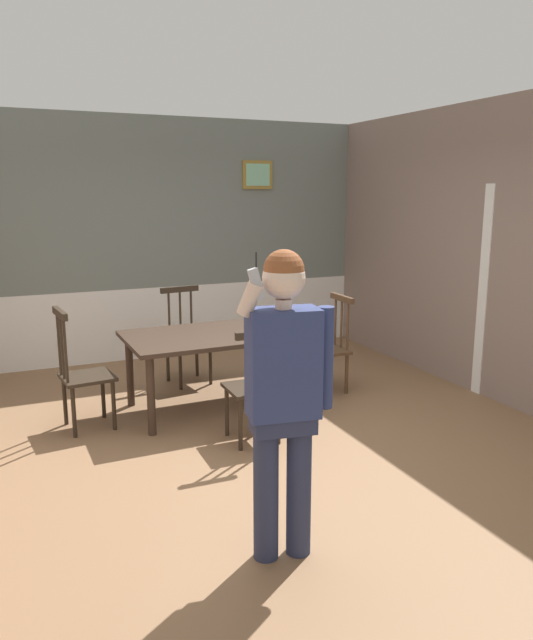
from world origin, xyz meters
TOP-DOWN VIEW (x-y plane):
  - ground_plane at (0.00, 0.00)m, footprint 6.48×6.48m
  - room_back_partition at (0.00, 2.95)m, footprint 5.29×0.17m
  - room_right_partition at (2.64, 0.00)m, footprint 0.13×5.90m
  - dining_table at (-0.00, 0.87)m, footprint 1.68×1.04m
  - chair_near_window at (-0.03, 1.76)m, footprint 0.48×0.48m
  - chair_by_doorway at (-1.22, 0.83)m, footprint 0.47×0.47m
  - chair_at_table_head at (0.02, -0.02)m, footprint 0.42×0.42m
  - chair_opposite_corner at (1.22, 0.90)m, footprint 0.43×0.43m
  - person_figure at (-0.44, -1.57)m, footprint 0.54×0.27m

SIDE VIEW (x-z plane):
  - ground_plane at x=0.00m, z-range 0.00..0.00m
  - chair_opposite_corner at x=1.22m, z-range -0.03..0.96m
  - chair_at_table_head at x=0.02m, z-range -0.01..0.96m
  - chair_near_window at x=-0.03m, z-range -0.04..0.98m
  - chair_by_doorway at x=-1.22m, z-range -0.04..1.03m
  - dining_table at x=0.00m, z-range 0.28..1.01m
  - person_figure at x=-0.44m, z-range 0.13..1.87m
  - room_back_partition at x=0.00m, z-range -0.05..2.85m
  - room_right_partition at x=2.64m, z-range 0.00..2.90m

